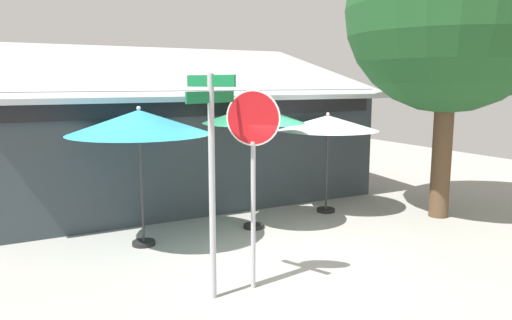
{
  "coord_description": "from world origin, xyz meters",
  "views": [
    {
      "loc": [
        -4.52,
        -7.11,
        3.11
      ],
      "look_at": [
        -0.01,
        1.2,
        1.6
      ],
      "focal_mm": 34.09,
      "sensor_mm": 36.0,
      "label": 1
    }
  ],
  "objects_px": {
    "street_sign_post": "(211,164)",
    "patio_umbrella_ivory_right": "(328,124)",
    "patio_umbrella_teal_left": "(139,123)",
    "patio_umbrella_forest_green_center": "(254,115)",
    "shade_tree": "(463,13)",
    "stop_sign": "(253,151)"
  },
  "relations": [
    {
      "from": "street_sign_post",
      "to": "shade_tree",
      "type": "bearing_deg",
      "value": 11.73
    },
    {
      "from": "patio_umbrella_ivory_right",
      "to": "street_sign_post",
      "type": "bearing_deg",
      "value": -144.39
    },
    {
      "from": "patio_umbrella_forest_green_center",
      "to": "shade_tree",
      "type": "distance_m",
      "value": 5.2
    },
    {
      "from": "patio_umbrella_forest_green_center",
      "to": "patio_umbrella_ivory_right",
      "type": "height_order",
      "value": "patio_umbrella_forest_green_center"
    },
    {
      "from": "patio_umbrella_forest_green_center",
      "to": "shade_tree",
      "type": "bearing_deg",
      "value": -16.9
    },
    {
      "from": "street_sign_post",
      "to": "patio_umbrella_ivory_right",
      "type": "height_order",
      "value": "street_sign_post"
    },
    {
      "from": "stop_sign",
      "to": "patio_umbrella_ivory_right",
      "type": "xyz_separation_m",
      "value": [
        3.65,
        3.07,
        0.03
      ]
    },
    {
      "from": "street_sign_post",
      "to": "patio_umbrella_forest_green_center",
      "type": "height_order",
      "value": "street_sign_post"
    },
    {
      "from": "patio_umbrella_ivory_right",
      "to": "shade_tree",
      "type": "xyz_separation_m",
      "value": [
        2.33,
        -1.71,
        2.47
      ]
    },
    {
      "from": "street_sign_post",
      "to": "shade_tree",
      "type": "distance_m",
      "value": 7.29
    },
    {
      "from": "stop_sign",
      "to": "patio_umbrella_forest_green_center",
      "type": "height_order",
      "value": "stop_sign"
    },
    {
      "from": "patio_umbrella_teal_left",
      "to": "patio_umbrella_forest_green_center",
      "type": "distance_m",
      "value": 2.4
    },
    {
      "from": "stop_sign",
      "to": "patio_umbrella_forest_green_center",
      "type": "distance_m",
      "value": 3.11
    },
    {
      "from": "shade_tree",
      "to": "patio_umbrella_forest_green_center",
      "type": "bearing_deg",
      "value": 163.1
    },
    {
      "from": "patio_umbrella_teal_left",
      "to": "patio_umbrella_ivory_right",
      "type": "distance_m",
      "value": 4.6
    },
    {
      "from": "street_sign_post",
      "to": "patio_umbrella_teal_left",
      "type": "relative_size",
      "value": 1.21
    },
    {
      "from": "stop_sign",
      "to": "patio_umbrella_ivory_right",
      "type": "relative_size",
      "value": 1.25
    },
    {
      "from": "patio_umbrella_teal_left",
      "to": "stop_sign",
      "type": "bearing_deg",
      "value": -71.19
    },
    {
      "from": "patio_umbrella_ivory_right",
      "to": "shade_tree",
      "type": "relative_size",
      "value": 0.34
    },
    {
      "from": "patio_umbrella_teal_left",
      "to": "shade_tree",
      "type": "bearing_deg",
      "value": -11.4
    },
    {
      "from": "patio_umbrella_ivory_right",
      "to": "shade_tree",
      "type": "distance_m",
      "value": 3.81
    },
    {
      "from": "patio_umbrella_forest_green_center",
      "to": "shade_tree",
      "type": "xyz_separation_m",
      "value": [
        4.51,
        -1.37,
        2.19
      ]
    }
  ]
}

